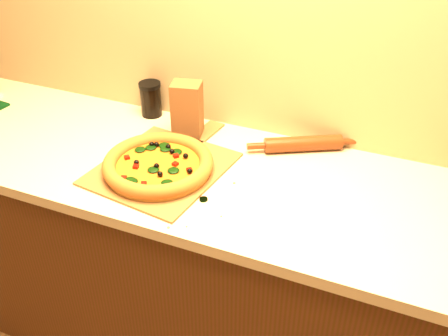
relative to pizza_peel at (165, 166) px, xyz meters
The scene contains 8 objects.
cabinet 0.53m from the pizza_peel, ahead, with size 2.80×0.65×0.86m, color #432A0E.
countertop 0.24m from the pizza_peel, ahead, with size 2.84×0.68×0.04m, color beige.
pizza_peel is the anchor object (origin of this frame).
pizza 0.05m from the pizza_peel, 93.51° to the right, with size 0.37×0.37×0.05m.
bottle_cap 0.23m from the pizza_peel, 30.46° to the right, with size 0.03×0.03×0.01m, color black.
rolling_pin 0.50m from the pizza_peel, 35.07° to the left, with size 0.37×0.21×0.06m.
paper_bag 0.25m from the pizza_peel, 95.14° to the left, with size 0.11×0.08×0.21m, color brown.
dark_jar 0.40m from the pizza_peel, 125.67° to the left, with size 0.09×0.09×0.14m.
Camera 1 is at (0.49, 0.16, 1.85)m, focal length 40.00 mm.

